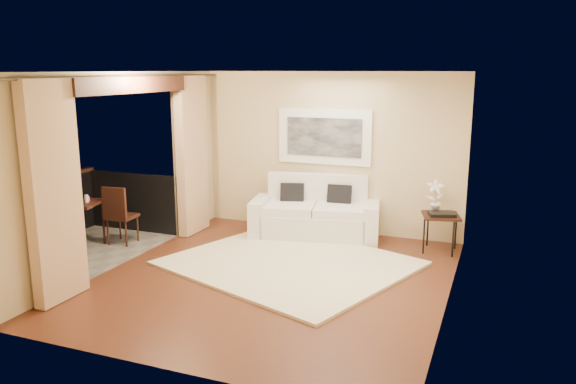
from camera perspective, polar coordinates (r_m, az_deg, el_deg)
The scene contains 18 objects.
floor at distance 7.57m, azimuth -1.56°, elevation -8.78°, with size 5.00×5.00×0.00m, color #5C2D1B.
room_shell at distance 8.14m, azimuth -15.86°, elevation 10.42°, with size 5.00×6.40×5.00m.
balcony at distance 9.25m, azimuth -20.85°, elevation -4.50°, with size 1.81×2.60×1.17m.
curtains at distance 8.24m, azimuth -15.27°, elevation 2.18°, with size 0.16×4.80×2.64m.
artwork at distance 9.47m, azimuth 3.70°, elevation 5.60°, with size 1.62×0.07×0.92m.
rug at distance 8.09m, azimuth 0.17°, elevation -7.22°, with size 3.08×2.68×0.04m, color #F3E8C3.
sofa at distance 9.37m, azimuth 2.82°, elevation -2.35°, with size 2.22×1.29×1.00m.
side_table at distance 8.82m, azimuth 15.27°, elevation -2.59°, with size 0.65×0.65×0.58m.
tray at distance 8.75m, azimuth 15.36°, elevation -2.16°, with size 0.38×0.28×0.05m, color black.
orchid at distance 8.89m, azimuth 14.76°, elevation -0.38°, with size 0.27×0.18×0.51m, color white.
bistro_table at distance 9.29m, azimuth -20.52°, elevation -1.45°, with size 0.74×0.74×0.72m.
balcony_chair_far at distance 9.22m, azimuth -16.88°, elevation -1.88°, with size 0.44×0.44×0.95m.
balcony_chair_near at distance 9.16m, azimuth -21.81°, elevation -2.19°, with size 0.48×0.49×0.98m.
ice_bucket at distance 9.43m, azimuth -20.86°, elevation -0.13°, with size 0.18×0.18×0.20m, color silver.
candle at distance 9.28m, azimuth -19.68°, elevation -0.65°, with size 0.06×0.06×0.07m, color red.
vase at distance 9.10m, azimuth -21.64°, elevation -0.69°, with size 0.04×0.04×0.18m, color silver.
glass_a at distance 9.17m, azimuth -20.38°, elevation -0.69°, with size 0.06×0.06×0.12m, color silver.
glass_b at distance 9.17m, azimuth -19.79°, elevation -0.64°, with size 0.06×0.06×0.12m, color silver.
Camera 1 is at (2.76, -6.50, 2.73)m, focal length 35.00 mm.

